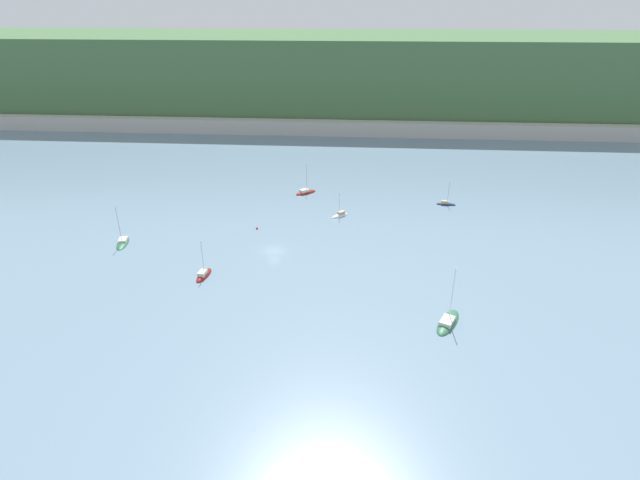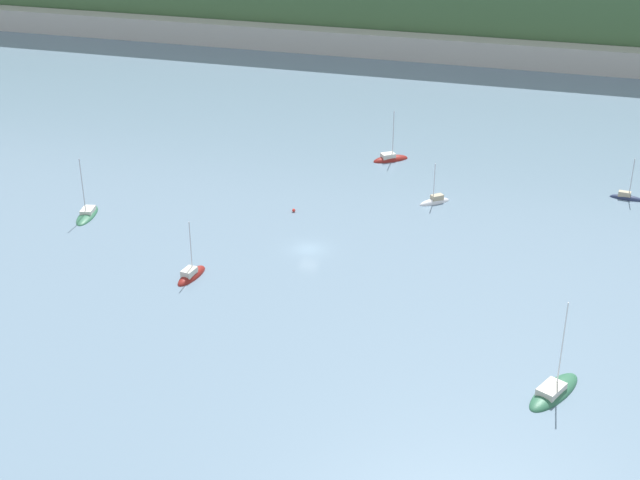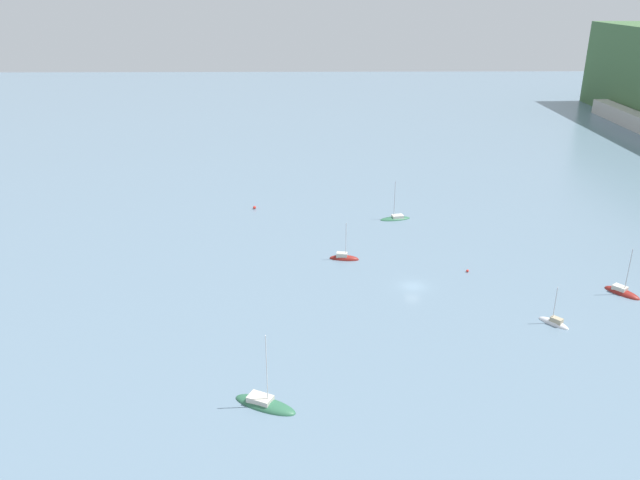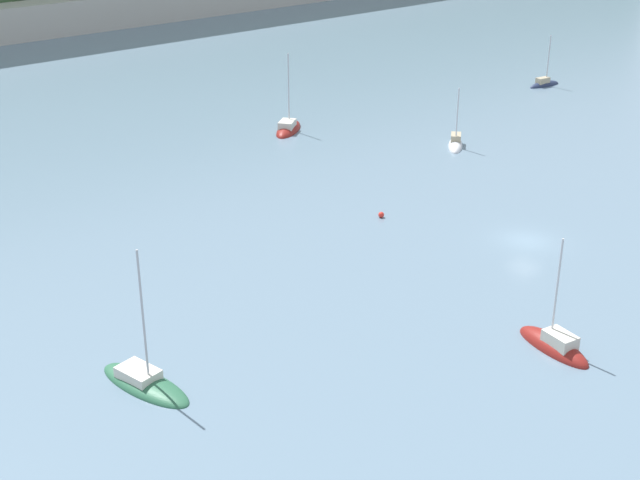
# 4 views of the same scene
# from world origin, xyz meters

# --- Properties ---
(ground_plane) EXTENTS (600.00, 600.00, 0.00)m
(ground_plane) POSITION_xyz_m (0.00, 0.00, 0.00)
(ground_plane) COLOR slate
(hillside_ridge) EXTENTS (386.23, 82.35, 35.50)m
(hillside_ridge) POSITION_xyz_m (0.00, 149.23, 17.75)
(hillside_ridge) COLOR #42663D
(hillside_ridge) RESTS_ON ground_plane
(shore_town_strip) EXTENTS (328.30, 6.00, 5.66)m
(shore_town_strip) POSITION_xyz_m (0.00, 104.56, 2.83)
(shore_town_strip) COLOR #B7B2A8
(shore_town_strip) RESTS_ON ground_plane
(sailboat_0) EXTENTS (5.23, 1.93, 7.38)m
(sailboat_0) POSITION_xyz_m (42.14, 30.62, 0.15)
(sailboat_0) COLOR #232D4C
(sailboat_0) RESTS_ON ground_plane
(sailboat_1) EXTENTS (6.35, 9.17, 11.43)m
(sailboat_1) POSITION_xyz_m (34.26, -24.60, 0.12)
(sailboat_1) COLOR #2D6647
(sailboat_1) RESTS_ON ground_plane
(sailboat_2) EXTENTS (3.85, 7.58, 9.76)m
(sailboat_2) POSITION_xyz_m (-34.90, 1.21, 0.12)
(sailboat_2) COLOR #2D6647
(sailboat_2) RESTS_ON ground_plane
(sailboat_3) EXTENTS (2.77, 6.12, 8.54)m
(sailboat_3) POSITION_xyz_m (-12.24, -11.96, 0.13)
(sailboat_3) COLOR maroon
(sailboat_3) RESTS_ON ground_plane
(sailboat_4) EXTENTS (4.89, 4.57, 7.17)m
(sailboat_4) POSITION_xyz_m (13.88, 20.67, 0.14)
(sailboat_4) COLOR silver
(sailboat_4) RESTS_ON ground_plane
(sailboat_5) EXTENTS (6.48, 5.68, 9.57)m
(sailboat_5) POSITION_xyz_m (3.40, 36.56, 0.12)
(sailboat_5) COLOR maroon
(sailboat_5) RESTS_ON ground_plane
(mooring_buoy_1) EXTENTS (0.51, 0.51, 0.51)m
(mooring_buoy_1) POSITION_xyz_m (-5.85, 11.29, 0.26)
(mooring_buoy_1) COLOR red
(mooring_buoy_1) RESTS_ON ground_plane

